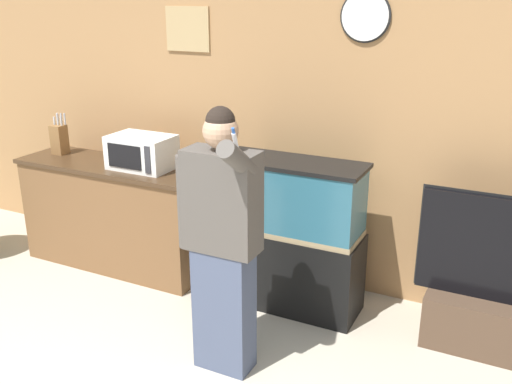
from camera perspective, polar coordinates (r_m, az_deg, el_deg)
name	(u,v)px	position (r m, az deg, el deg)	size (l,w,h in m)	color
wall_back_paneled	(281,122)	(4.57, 2.48, 6.98)	(10.00, 0.08, 2.60)	#A87A4C
counter_island	(116,215)	(5.07, -13.85, -2.22)	(1.69, 0.55, 0.92)	brown
microwave	(142,152)	(4.70, -11.34, 3.94)	(0.51, 0.35, 0.27)	white
knife_block	(59,139)	(5.34, -19.07, 5.06)	(0.12, 0.11, 0.36)	brown
aquarium_on_stand	(290,235)	(4.24, 3.45, -4.35)	(1.07, 0.42, 1.15)	black
tv_on_stand	(508,310)	(4.15, 23.91, -10.71)	(1.24, 0.40, 1.08)	#4C3828
person_standing	(221,240)	(3.42, -3.49, -4.84)	(0.53, 0.40, 1.69)	#424C66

